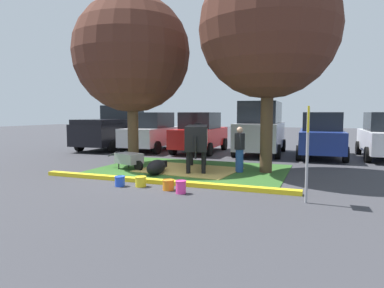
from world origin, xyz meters
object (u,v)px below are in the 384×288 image
(bucket_yellow, at_px, (141,181))
(sedan_red, at_px, (200,133))
(person_handler, at_px, (240,148))
(shade_tree_left, at_px, (132,54))
(shade_tree_right, at_px, (268,29))
(bucket_blue, at_px, (120,181))
(suv_dark_grey, at_px, (261,128))
(sedan_silver, at_px, (153,132))
(wheelbarrow, at_px, (129,159))
(sedan_blue, at_px, (321,135))
(parking_sign, at_px, (308,135))
(calf_lying, at_px, (157,167))
(bucket_orange, at_px, (168,185))
(cow_holstein, at_px, (197,137))
(bucket_pink, at_px, (181,187))
(pickup_truck_black, at_px, (115,129))

(bucket_yellow, relative_size, sedan_red, 0.07)
(person_handler, bearing_deg, shade_tree_left, 175.51)
(shade_tree_right, height_order, bucket_yellow, shade_tree_right)
(bucket_blue, height_order, suv_dark_grey, suv_dark_grey)
(shade_tree_right, bearing_deg, sedan_silver, 144.65)
(sedan_silver, bearing_deg, suv_dark_grey, 3.23)
(bucket_yellow, bearing_deg, wheelbarrow, 127.13)
(suv_dark_grey, relative_size, sedan_blue, 1.05)
(parking_sign, bearing_deg, shade_tree_left, 150.95)
(calf_lying, distance_m, parking_sign, 5.22)
(bucket_blue, distance_m, bucket_orange, 1.42)
(cow_holstein, relative_size, bucket_pink, 9.42)
(sedan_blue, bearing_deg, bucket_yellow, -118.65)
(calf_lying, height_order, parking_sign, parking_sign)
(parking_sign, xyz_separation_m, bucket_pink, (-2.92, -0.17, -1.33))
(bucket_pink, relative_size, pickup_truck_black, 0.06)
(cow_holstein, bearing_deg, shade_tree_left, 173.82)
(suv_dark_grey, bearing_deg, sedan_silver, -176.77)
(suv_dark_grey, distance_m, sedan_blue, 2.75)
(cow_holstein, height_order, bucket_orange, cow_holstein)
(bucket_yellow, bearing_deg, bucket_pink, -14.24)
(wheelbarrow, height_order, bucket_pink, wheelbarrow)
(calf_lying, bearing_deg, shade_tree_right, 26.19)
(cow_holstein, relative_size, sedan_red, 0.69)
(parking_sign, relative_size, suv_dark_grey, 0.46)
(shade_tree_right, height_order, suv_dark_grey, shade_tree_right)
(shade_tree_left, xyz_separation_m, suv_dark_grey, (4.06, 5.00, -2.93))
(bucket_blue, bearing_deg, calf_lying, 86.36)
(wheelbarrow, relative_size, sedan_silver, 0.36)
(suv_dark_grey, bearing_deg, shade_tree_left, -129.08)
(wheelbarrow, xyz_separation_m, sedan_blue, (6.27, 5.97, 0.60))
(parking_sign, xyz_separation_m, sedan_silver, (-8.08, 8.29, -0.52))
(bucket_pink, bearing_deg, pickup_truck_black, 131.42)
(sedan_blue, bearing_deg, wheelbarrow, -136.40)
(pickup_truck_black, xyz_separation_m, sedan_blue, (10.84, -0.03, -0.13))
(bucket_pink, height_order, sedan_silver, sedan_silver)
(bucket_yellow, height_order, sedan_silver, sedan_silver)
(bucket_orange, relative_size, sedan_blue, 0.07)
(sedan_red, bearing_deg, suv_dark_grey, 4.20)
(calf_lying, distance_m, wheelbarrow, 1.42)
(cow_holstein, bearing_deg, sedan_silver, 130.92)
(wheelbarrow, xyz_separation_m, bucket_orange, (2.62, -2.42, -0.24))
(shade_tree_right, height_order, parking_sign, shade_tree_right)
(person_handler, distance_m, parking_sign, 4.03)
(shade_tree_right, height_order, bucket_pink, shade_tree_right)
(wheelbarrow, relative_size, bucket_orange, 5.05)
(shade_tree_left, relative_size, suv_dark_grey, 1.38)
(shade_tree_right, distance_m, calf_lying, 5.73)
(shade_tree_left, xyz_separation_m, cow_holstein, (2.73, -0.30, -3.06))
(shade_tree_right, relative_size, person_handler, 4.55)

